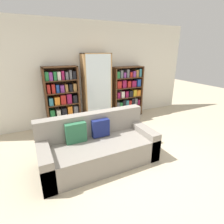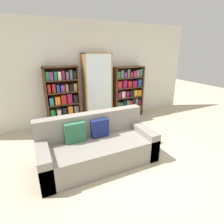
% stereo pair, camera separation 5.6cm
% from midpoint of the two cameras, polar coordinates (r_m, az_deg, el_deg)
% --- Properties ---
extents(ground_plane, '(16.00, 16.00, 0.00)m').
position_cam_midpoint_polar(ground_plane, '(3.39, 7.22, -16.15)').
color(ground_plane, beige).
extents(wall_back, '(6.43, 0.06, 2.70)m').
position_cam_midpoint_polar(wall_back, '(5.00, -7.87, 12.30)').
color(wall_back, silver).
rests_on(wall_back, ground).
extents(couch, '(2.06, 0.88, 0.87)m').
position_cam_midpoint_polar(couch, '(3.27, -5.05, -11.28)').
color(couch, gray).
rests_on(couch, ground).
extents(bookshelf_left, '(0.85, 0.32, 1.60)m').
position_cam_midpoint_polar(bookshelf_left, '(4.72, -16.19, 4.13)').
color(bookshelf_left, '#4C2D19').
rests_on(bookshelf_left, ground).
extents(display_cabinet, '(0.77, 0.36, 1.90)m').
position_cam_midpoint_polar(display_cabinet, '(4.91, -5.34, 7.45)').
color(display_cabinet, '#AD7F4C').
rests_on(display_cabinet, ground).
extents(bookshelf_right, '(0.95, 0.32, 1.51)m').
position_cam_midpoint_polar(bookshelf_right, '(5.40, 4.69, 6.29)').
color(bookshelf_right, '#4C2D19').
rests_on(bookshelf_right, ground).
extents(wine_bottle, '(0.08, 0.08, 0.36)m').
position_cam_midpoint_polar(wine_bottle, '(4.53, 2.76, -4.16)').
color(wine_bottle, black).
rests_on(wine_bottle, ground).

